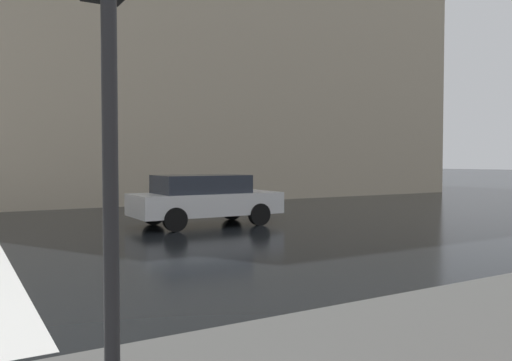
% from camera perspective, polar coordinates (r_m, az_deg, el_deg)
% --- Properties ---
extents(traffic_signal_post, '(0.44, 0.30, 3.75)m').
position_cam_1_polar(traffic_signal_post, '(4.29, -16.52, 16.37)').
color(traffic_signal_post, '#232326').
rests_on(traffic_signal_post, sidewalk_pavement).
extents(car_white, '(1.85, 4.10, 1.41)m').
position_cam_1_polar(car_white, '(14.35, -5.77, -1.99)').
color(car_white, silver).
rests_on(car_white, ground_plane).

